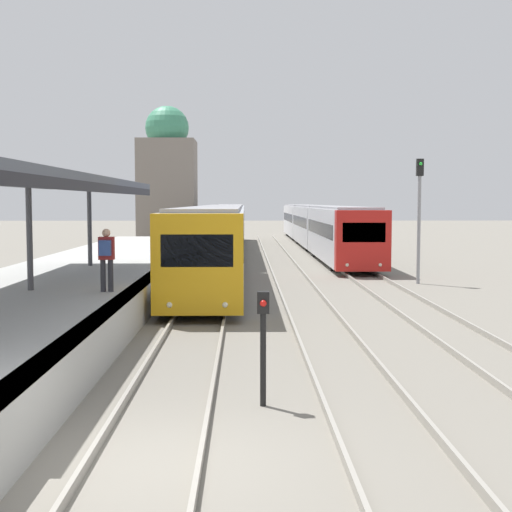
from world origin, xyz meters
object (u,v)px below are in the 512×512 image
train_near (222,230)px  train_far (316,224)px  person_on_platform (106,255)px  signal_mast_far (419,206)px  signal_post_near (263,336)px

train_near → train_far: 12.91m
train_near → train_far: train_near is taller
person_on_platform → signal_mast_far: 15.06m
train_near → train_far: bearing=59.2°
person_on_platform → signal_post_near: (3.94, -7.14, -0.81)m
train_near → signal_mast_far: (8.46, -12.62, 1.46)m
train_near → signal_post_near: bearing=-87.0°
train_far → signal_post_near: 41.58m
signal_mast_far → train_near: bearing=123.8°
train_near → signal_post_near: (1.60, -30.19, -0.58)m
train_far → signal_post_near: bearing=-96.9°
signal_post_near → person_on_platform: bearing=118.9°
person_on_platform → signal_post_near: size_ratio=0.87×
train_far → train_near: bearing=-120.8°
train_far → person_on_platform: bearing=-104.7°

